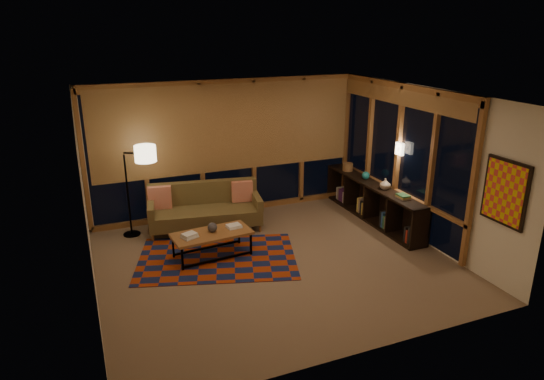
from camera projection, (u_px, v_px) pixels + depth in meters
name	position (u px, v px, depth m)	size (l,w,h in m)	color
floor	(275.00, 262.00, 7.89)	(5.50, 5.00, 0.01)	#8B6C53
ceiling	(275.00, 95.00, 7.01)	(5.50, 5.00, 0.01)	white
walls	(275.00, 184.00, 7.45)	(5.51, 5.01, 2.70)	#F0E7CB
window_wall_back	(228.00, 148.00, 9.58)	(5.30, 0.16, 2.60)	brown
window_wall_right	(397.00, 157.00, 8.94)	(0.16, 3.70, 2.60)	brown
wall_art	(505.00, 192.00, 6.77)	(0.06, 0.74, 0.94)	red
wall_sconce	(400.00, 149.00, 8.72)	(0.12, 0.18, 0.22)	#FFEBBC
sofa	(205.00, 208.00, 9.04)	(2.05, 0.83, 0.84)	brown
pillow_left	(160.00, 197.00, 8.97)	(0.43, 0.14, 0.43)	red
pillow_right	(242.00, 192.00, 9.31)	(0.40, 0.13, 0.40)	red
area_rug	(217.00, 258.00, 8.03)	(2.57, 1.71, 0.01)	#9F310D
coffee_table	(212.00, 245.00, 8.03)	(1.29, 0.59, 0.43)	brown
book_stack_a	(189.00, 236.00, 7.77)	(0.22, 0.17, 0.06)	white
book_stack_b	(234.00, 226.00, 8.15)	(0.27, 0.21, 0.05)	white
ceramic_pot	(212.00, 227.00, 7.98)	(0.16, 0.16, 0.16)	black
floor_lamp	(128.00, 191.00, 8.66)	(0.57, 0.37, 1.71)	black
bookshelf	(372.00, 201.00, 9.54)	(0.40, 2.98, 0.75)	black
basket	(348.00, 167.00, 10.21)	(0.22, 0.22, 0.16)	brown
teal_bowl	(366.00, 175.00, 9.64)	(0.16, 0.16, 0.16)	#1A7577
vase	(385.00, 184.00, 9.05)	(0.20, 0.20, 0.21)	tan
shelf_book_stack	(403.00, 197.00, 8.59)	(0.16, 0.23, 0.07)	white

